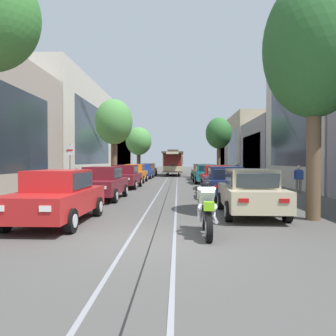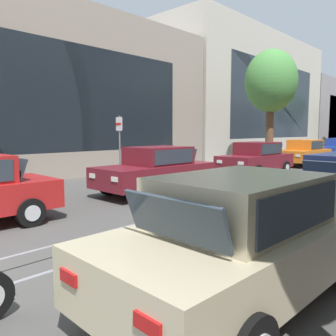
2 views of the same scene
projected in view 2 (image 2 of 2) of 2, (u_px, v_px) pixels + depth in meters
name	position (u px, v px, depth m)	size (l,w,h in m)	color
building_facade_left	(243.00, 104.00, 30.49)	(5.96, 59.28, 10.32)	gray
parked_car_maroon_second_left	(156.00, 170.00, 11.74)	(2.03, 4.37, 1.58)	maroon
parked_car_maroon_mid_left	(256.00, 158.00, 16.62)	(2.07, 4.39, 1.58)	maroon
parked_car_orange_fourth_left	(304.00, 153.00, 21.13)	(2.03, 4.37, 1.58)	orange
parked_car_beige_near_right	(246.00, 237.00, 4.31)	(2.10, 4.41, 1.58)	#C1B28E
street_tree_kerb_left_second	(271.00, 82.00, 20.51)	(3.07, 3.07, 6.92)	brown
street_sign_post	(120.00, 144.00, 12.33)	(0.36, 0.07, 2.66)	slate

